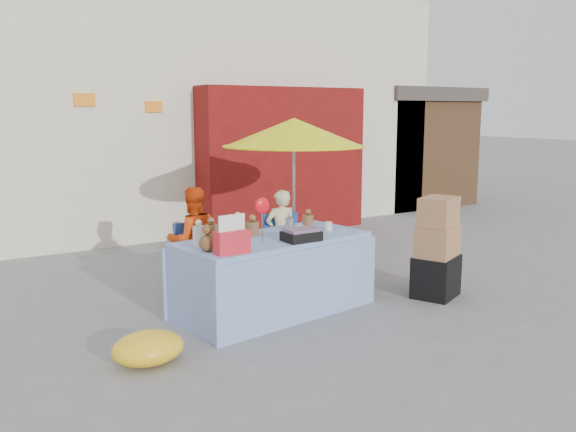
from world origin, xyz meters
TOP-DOWN VIEW (x-y plane):
  - ground at (0.00, 0.00)m, footprint 80.00×80.00m
  - backdrop at (0.52, 7.52)m, footprint 14.00×8.00m
  - market_table at (-0.33, 0.36)m, footprint 2.28×1.30m
  - chair_left at (-0.76, 1.38)m, footprint 0.55×0.54m
  - chair_right at (0.49, 1.38)m, footprint 0.55×0.54m
  - vendor_orange at (-0.76, 1.51)m, footprint 0.70×0.58m
  - vendor_beige at (0.49, 1.51)m, footprint 0.47×0.34m
  - umbrella at (0.79, 1.66)m, footprint 1.90×1.90m
  - box_stack at (1.59, -0.21)m, footprint 0.67×0.62m
  - tarp_bundle at (-1.98, -0.27)m, footprint 0.68×0.56m

SIDE VIEW (x-z plane):
  - ground at x=0.00m, z-range 0.00..0.00m
  - tarp_bundle at x=-1.98m, z-range 0.00..0.29m
  - chair_left at x=-0.76m, z-range -0.17..0.68m
  - chair_right at x=0.49m, z-range -0.17..0.68m
  - market_table at x=-0.33m, z-range -0.23..1.08m
  - box_stack at x=1.59m, z-range -0.05..1.15m
  - vendor_beige at x=0.49m, z-range 0.00..1.17m
  - vendor_orange at x=-0.76m, z-range 0.00..1.29m
  - umbrella at x=0.79m, z-range 0.85..2.94m
  - backdrop at x=0.52m, z-range -0.80..7.00m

